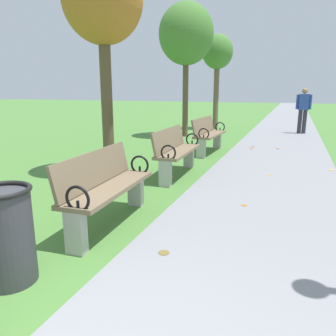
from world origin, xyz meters
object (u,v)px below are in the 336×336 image
object	(u,v)px
park_bench_2	(106,187)
trash_bin	(6,235)
pedestrian_walking	(303,108)
park_bench_4	(208,134)
tree_4	(217,54)
park_bench_3	(176,151)
tree_2	(103,2)
tree_3	(186,35)

from	to	relation	value
park_bench_2	trash_bin	bearing A→B (deg)	-96.22
park_bench_2	pedestrian_walking	distance (m)	10.05
park_bench_4	tree_4	world-z (taller)	tree_4
park_bench_3	tree_2	xyz separation A→B (m)	(-1.32, -0.20, 2.63)
park_bench_2	park_bench_4	xyz separation A→B (m)	(-0.00, 4.99, 0.00)
park_bench_2	pedestrian_walking	world-z (taller)	pedestrian_walking
tree_2	tree_4	world-z (taller)	tree_2
park_bench_2	tree_3	xyz separation A→B (m)	(-1.48, 7.65, 2.83)
tree_3	park_bench_3	bearing A→B (deg)	-73.98
park_bench_4	trash_bin	xyz separation A→B (m)	(-0.15, -6.34, -0.06)
park_bench_3	pedestrian_walking	size ratio (longest dim) A/B	1.00
park_bench_4	tree_2	size ratio (longest dim) A/B	0.41
tree_4	tree_2	bearing A→B (deg)	-92.47
pedestrian_walking	park_bench_3	bearing A→B (deg)	-107.69
park_bench_3	park_bench_4	bearing A→B (deg)	90.00
park_bench_3	trash_bin	size ratio (longest dim) A/B	1.92
park_bench_2	tree_2	xyz separation A→B (m)	(-1.32, 2.29, 2.63)
trash_bin	tree_3	bearing A→B (deg)	98.42
park_bench_2	tree_3	size ratio (longest dim) A/B	0.37
trash_bin	park_bench_4	bearing A→B (deg)	88.67
park_bench_3	trash_bin	bearing A→B (deg)	-92.19
tree_3	trash_bin	xyz separation A→B (m)	(1.33, -9.00, -2.90)
park_bench_4	tree_4	xyz separation A→B (m)	(-0.98, 5.15, 2.44)
park_bench_2	trash_bin	xyz separation A→B (m)	(-0.15, -1.35, -0.06)
park_bench_4	trash_bin	size ratio (longest dim) A/B	1.93
park_bench_4	tree_3	distance (m)	4.16
park_bench_3	park_bench_4	distance (m)	2.50
tree_2	pedestrian_walking	bearing A→B (deg)	64.02
tree_3	pedestrian_walking	xyz separation A→B (m)	(3.80, 2.12, -2.39)
park_bench_2	pedestrian_walking	xyz separation A→B (m)	(2.32, 9.76, 0.44)
park_bench_2	tree_4	size ratio (longest dim) A/B	0.44
park_bench_2	park_bench_3	size ratio (longest dim) A/B	1.00
park_bench_4	pedestrian_walking	bearing A→B (deg)	64.09
park_bench_3	park_bench_2	bearing A→B (deg)	-90.00
tree_2	trash_bin	bearing A→B (deg)	-72.12
park_bench_3	tree_3	size ratio (longest dim) A/B	0.37
tree_4	trash_bin	size ratio (longest dim) A/B	4.39
tree_3	trash_bin	size ratio (longest dim) A/B	5.16
park_bench_2	pedestrian_walking	size ratio (longest dim) A/B	1.00
park_bench_4	pedestrian_walking	xyz separation A→B (m)	(2.32, 4.77, 0.44)
park_bench_3	tree_2	distance (m)	2.95
tree_3	tree_4	size ratio (longest dim) A/B	1.18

